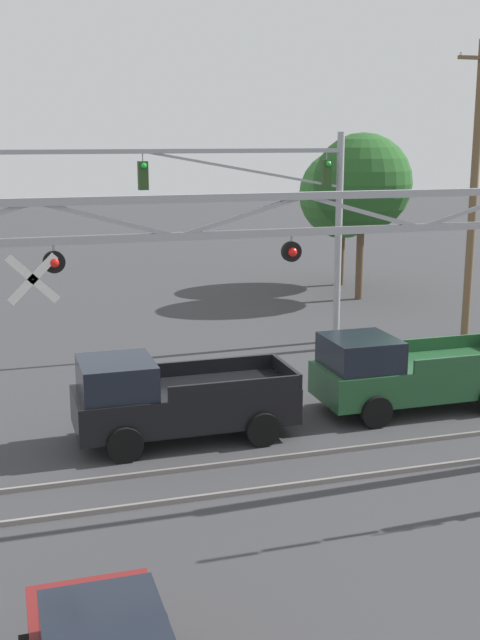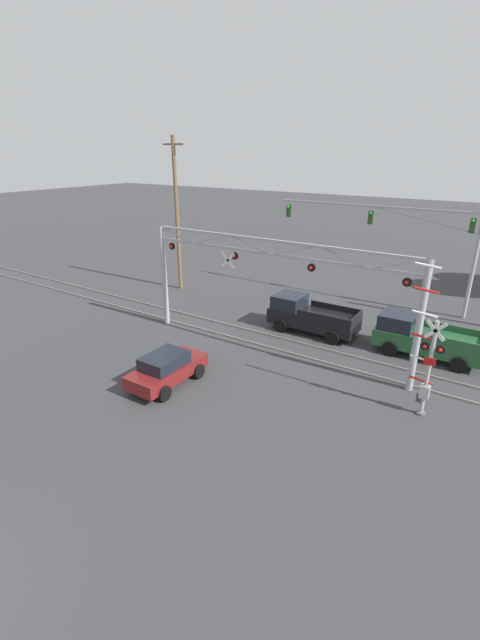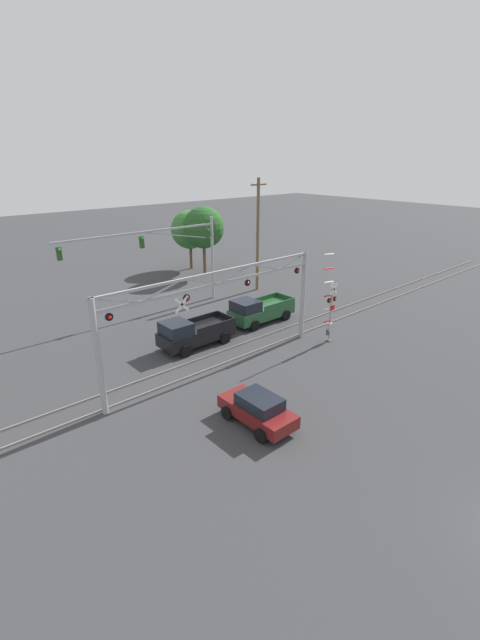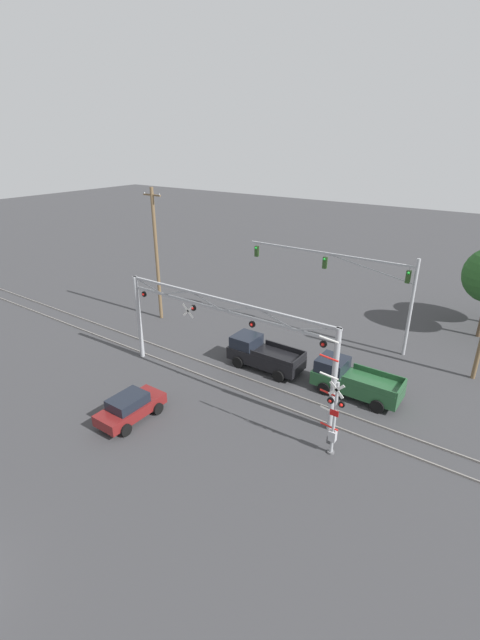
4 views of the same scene
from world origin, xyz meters
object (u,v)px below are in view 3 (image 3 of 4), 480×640
at_px(crossing_signal_mast, 330,312).
at_px(traffic_signal_span, 177,247).
at_px(sedan_waiting, 258,409).
at_px(crossing_gantry, 219,305).
at_px(background_tree_far_left_verge, 204,228).
at_px(pickup_truck_following, 259,310).
at_px(utility_pole_right, 258,234).
at_px(pickup_truck_lead, 193,333).
at_px(background_tree_beyond_span, 190,230).

relative_size(crossing_signal_mast, traffic_signal_span, 0.46).
bearing_deg(sedan_waiting, crossing_signal_mast, 20.50).
bearing_deg(crossing_gantry, background_tree_far_left_verge, 55.68).
bearing_deg(sedan_waiting, pickup_truck_following, 46.32).
bearing_deg(pickup_truck_following, crossing_signal_mast, -78.62).
height_order(pickup_truck_following, utility_pole_right, utility_pole_right).
height_order(crossing_gantry, crossing_signal_mast, crossing_signal_mast).
xyz_separation_m(traffic_signal_span, background_tree_far_left_verge, (7.55, 6.57, -0.01)).
xyz_separation_m(sedan_waiting, utility_pole_right, (14.91, 15.90, 4.42)).
height_order(pickup_truck_lead, utility_pole_right, utility_pole_right).
bearing_deg(crossing_gantry, traffic_signal_span, 67.94).
bearing_deg(traffic_signal_span, background_tree_far_left_verge, 41.02).
distance_m(crossing_gantry, traffic_signal_span, 11.97).
xyz_separation_m(pickup_truck_following, utility_pole_right, (5.83, 6.39, 4.23)).
relative_size(crossing_gantry, sedan_waiting, 3.77).
bearing_deg(crossing_signal_mast, pickup_truck_following, 101.38).
bearing_deg(pickup_truck_lead, crossing_gantry, -100.12).
distance_m(background_tree_beyond_span, background_tree_far_left_verge, 3.56).
height_order(pickup_truck_lead, background_tree_beyond_span, background_tree_beyond_span).
distance_m(crossing_gantry, pickup_truck_lead, 4.76).
xyz_separation_m(crossing_signal_mast, pickup_truck_lead, (-7.41, 5.37, -1.16)).
bearing_deg(background_tree_beyond_span, pickup_truck_lead, -124.64).
bearing_deg(crossing_gantry, sedan_waiting, -111.25).
bearing_deg(background_tree_beyond_span, traffic_signal_span, -129.40).
bearing_deg(background_tree_beyond_span, crossing_gantry, -121.08).
bearing_deg(background_tree_far_left_verge, utility_pole_right, -84.39).
bearing_deg(traffic_signal_span, pickup_truck_following, -71.16).
xyz_separation_m(crossing_signal_mast, background_tree_beyond_span, (4.63, 22.80, 2.18)).
bearing_deg(pickup_truck_following, utility_pole_right, 47.62).
relative_size(crossing_signal_mast, background_tree_beyond_span, 0.97).
distance_m(crossing_signal_mast, utility_pole_right, 13.31).
relative_size(pickup_truck_following, utility_pole_right, 0.52).
relative_size(pickup_truck_lead, pickup_truck_following, 0.97).
bearing_deg(pickup_truck_following, traffic_signal_span, 108.84).
relative_size(sedan_waiting, background_tree_beyond_span, 0.61).
distance_m(crossing_gantry, background_tree_far_left_verge, 21.36).
bearing_deg(crossing_gantry, pickup_truck_following, 29.64).
relative_size(traffic_signal_span, background_tree_beyond_span, 2.09).
bearing_deg(utility_pole_right, background_tree_beyond_span, 90.30).
relative_size(pickup_truck_lead, sedan_waiting, 1.31).
height_order(utility_pole_right, background_tree_beyond_span, utility_pole_right).
bearing_deg(crossing_gantry, crossing_signal_mast, -12.27).
relative_size(crossing_gantry, pickup_truck_following, 2.80).
xyz_separation_m(utility_pole_right, background_tree_beyond_span, (-0.06, 10.72, -0.88)).
height_order(pickup_truck_following, background_tree_far_left_verge, background_tree_far_left_verge).
distance_m(pickup_truck_lead, background_tree_beyond_span, 21.45).
height_order(pickup_truck_lead, sedan_waiting, pickup_truck_lead).
distance_m(crossing_gantry, utility_pole_right, 16.45).
distance_m(utility_pole_right, background_tree_beyond_span, 10.76).
bearing_deg(crossing_gantry, background_tree_beyond_span, 58.92).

